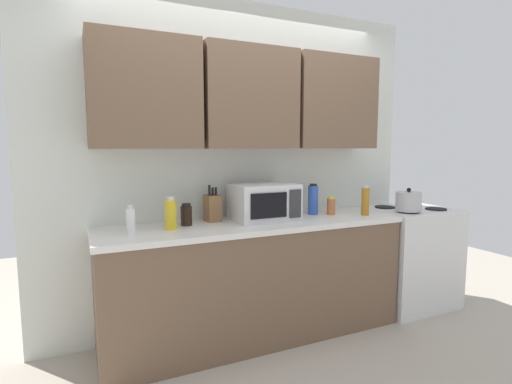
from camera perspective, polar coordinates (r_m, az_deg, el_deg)
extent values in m
plane|color=#B2A899|center=(2.72, 6.82, -26.02)|extent=(8.00, 8.00, 0.00)
cube|color=silver|center=(3.21, -2.53, 3.69)|extent=(3.20, 0.06, 2.60)
cube|color=brown|center=(2.84, -15.94, 13.66)|extent=(0.73, 0.33, 0.75)
cube|color=brown|center=(3.06, -1.23, 13.39)|extent=(0.73, 0.33, 0.75)
cube|color=brown|center=(3.44, 10.84, 12.53)|extent=(0.73, 0.33, 0.75)
cube|color=brown|center=(3.09, -0.06, -12.96)|extent=(2.30, 0.60, 0.86)
cube|color=white|center=(2.97, -0.06, -4.74)|extent=(2.33, 0.63, 0.04)
cube|color=silver|center=(3.94, 21.23, -8.75)|extent=(0.76, 0.64, 0.90)
cylinder|color=black|center=(3.63, 21.25, -2.67)|extent=(0.18, 0.18, 0.01)
cylinder|color=black|center=(3.88, 24.75, -2.26)|extent=(0.18, 0.18, 0.01)
cylinder|color=black|center=(3.83, 18.24, -2.10)|extent=(0.18, 0.18, 0.01)
cylinder|color=black|center=(4.07, 21.75, -1.74)|extent=(0.18, 0.18, 0.01)
cylinder|color=#B2B2B7|center=(3.62, 21.31, -1.29)|extent=(0.21, 0.21, 0.16)
sphere|color=black|center=(3.61, 21.38, 0.29)|extent=(0.04, 0.04, 0.04)
cube|color=silver|center=(3.02, 1.14, -1.45)|extent=(0.48, 0.36, 0.28)
cube|color=black|center=(2.84, 1.91, -1.98)|extent=(0.29, 0.01, 0.18)
cube|color=#2D2D33|center=(2.94, 5.75, -1.70)|extent=(0.10, 0.01, 0.21)
cube|color=brown|center=(2.98, -6.37, -2.37)|extent=(0.11, 0.13, 0.20)
cylinder|color=black|center=(2.95, -6.80, 0.26)|extent=(0.02, 0.02, 0.08)
cylinder|color=black|center=(2.96, -6.34, 0.09)|extent=(0.02, 0.02, 0.06)
cylinder|color=black|center=(2.96, -5.88, 0.12)|extent=(0.02, 0.02, 0.06)
cylinder|color=#AD701E|center=(3.35, 15.63, -1.35)|extent=(0.06, 0.06, 0.23)
cylinder|color=silver|center=(3.34, 15.70, 0.74)|extent=(0.05, 0.05, 0.02)
cylinder|color=white|center=(2.64, -17.78, -4.17)|extent=(0.06, 0.06, 0.17)
cylinder|color=silver|center=(2.62, -17.85, -2.05)|extent=(0.04, 0.04, 0.03)
cylinder|color=black|center=(2.86, -10.12, -3.43)|extent=(0.08, 0.08, 0.14)
cylinder|color=black|center=(2.85, -10.15, -1.86)|extent=(0.06, 0.06, 0.02)
cylinder|color=#BC6638|center=(3.32, 10.87, -2.11)|extent=(0.07, 0.07, 0.13)
cylinder|color=yellow|center=(3.31, 10.90, -0.80)|extent=(0.05, 0.05, 0.02)
cylinder|color=silver|center=(3.29, 5.81, -2.12)|extent=(0.05, 0.05, 0.13)
cylinder|color=silver|center=(3.28, 5.83, -0.81)|extent=(0.03, 0.03, 0.02)
cylinder|color=#2D56B7|center=(3.31, 8.31, -1.17)|extent=(0.08, 0.08, 0.24)
cylinder|color=black|center=(3.29, 8.34, 1.04)|extent=(0.06, 0.06, 0.02)
cylinder|color=gold|center=(2.74, -12.31, -3.29)|extent=(0.08, 0.08, 0.20)
cylinder|color=silver|center=(2.72, -12.37, -0.94)|extent=(0.05, 0.05, 0.03)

